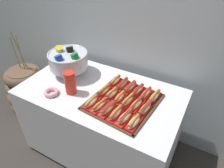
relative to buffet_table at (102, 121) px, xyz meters
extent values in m
plane|color=#38332D|center=(0.00, 0.00, -0.40)|extent=(10.00, 10.00, 0.00)
cube|color=#B2BCC1|center=(0.00, 0.53, 0.90)|extent=(6.00, 0.10, 2.60)
cube|color=silver|center=(0.00, 0.00, 0.00)|extent=(1.37, 0.78, 0.72)
cylinder|color=black|center=(-0.57, -0.28, -0.38)|extent=(0.05, 0.05, 0.04)
cylinder|color=black|center=(-0.57, 0.28, -0.38)|extent=(0.05, 0.05, 0.04)
cylinder|color=black|center=(0.57, 0.28, -0.38)|extent=(0.05, 0.05, 0.04)
cylinder|color=brown|center=(-1.17, 0.12, -0.13)|extent=(0.34, 0.34, 0.55)
torus|color=brown|center=(-1.17, 0.12, -0.33)|extent=(0.50, 0.50, 0.12)
torus|color=brown|center=(-1.17, 0.12, -0.20)|extent=(0.51, 0.51, 0.12)
torus|color=brown|center=(-1.17, 0.12, -0.06)|extent=(0.48, 0.48, 0.12)
torus|color=brown|center=(-1.17, 0.12, 0.08)|extent=(0.44, 0.44, 0.12)
cylinder|color=#937F56|center=(-1.19, 0.17, 0.38)|extent=(0.06, 0.06, 0.47)
cylinder|color=#937F56|center=(-1.22, 0.14, 0.35)|extent=(0.02, 0.03, 0.41)
cylinder|color=#937F56|center=(-1.18, 0.18, 0.35)|extent=(0.04, 0.03, 0.41)
cube|color=#56331E|center=(0.23, -0.04, 0.37)|extent=(0.53, 0.57, 0.01)
cube|color=#56331E|center=(0.21, -0.29, 0.37)|extent=(0.48, 0.06, 0.01)
cube|color=#56331E|center=(0.26, 0.22, 0.37)|extent=(0.48, 0.06, 0.01)
cube|color=#56331E|center=(0.00, -0.02, 0.37)|extent=(0.06, 0.52, 0.01)
cube|color=#56331E|center=(0.46, -0.06, 0.37)|extent=(0.06, 0.52, 0.01)
cube|color=red|center=(0.03, -0.18, 0.38)|extent=(0.07, 0.16, 0.02)
ellipsoid|color=#E0BC7F|center=(0.03, -0.18, 0.40)|extent=(0.06, 0.15, 0.04)
cylinder|color=#A8563D|center=(0.03, -0.18, 0.41)|extent=(0.03, 0.15, 0.03)
cylinder|color=yellow|center=(0.03, -0.18, 0.42)|extent=(0.01, 0.13, 0.01)
cube|color=red|center=(0.11, -0.19, 0.38)|extent=(0.08, 0.17, 0.02)
ellipsoid|color=#E0BC7F|center=(0.11, -0.19, 0.40)|extent=(0.07, 0.16, 0.04)
cylinder|color=brown|center=(0.11, -0.19, 0.41)|extent=(0.05, 0.15, 0.03)
cylinder|color=yellow|center=(0.11, -0.19, 0.42)|extent=(0.02, 0.12, 0.01)
cube|color=red|center=(0.18, -0.20, 0.38)|extent=(0.09, 0.17, 0.02)
ellipsoid|color=#E0BC7F|center=(0.18, -0.20, 0.40)|extent=(0.07, 0.16, 0.04)
cylinder|color=#9E4C38|center=(0.18, -0.20, 0.42)|extent=(0.05, 0.15, 0.03)
cylinder|color=red|center=(0.18, -0.20, 0.43)|extent=(0.02, 0.12, 0.01)
cube|color=red|center=(0.26, -0.20, 0.38)|extent=(0.07, 0.17, 0.02)
ellipsoid|color=#E0BC7F|center=(0.26, -0.20, 0.40)|extent=(0.06, 0.16, 0.04)
cylinder|color=#9E4C38|center=(0.26, -0.20, 0.41)|extent=(0.04, 0.15, 0.03)
cylinder|color=yellow|center=(0.26, -0.20, 0.43)|extent=(0.02, 0.13, 0.01)
cube|color=red|center=(0.33, -0.21, 0.38)|extent=(0.09, 0.17, 0.02)
ellipsoid|color=beige|center=(0.33, -0.21, 0.40)|extent=(0.08, 0.16, 0.04)
cylinder|color=#A8563D|center=(0.33, -0.21, 0.42)|extent=(0.05, 0.15, 0.03)
cylinder|color=red|center=(0.33, -0.21, 0.43)|extent=(0.03, 0.13, 0.01)
cube|color=red|center=(0.41, -0.22, 0.38)|extent=(0.08, 0.16, 0.02)
ellipsoid|color=beige|center=(0.41, -0.22, 0.40)|extent=(0.06, 0.15, 0.04)
cylinder|color=#A8563D|center=(0.41, -0.22, 0.41)|extent=(0.04, 0.13, 0.03)
cylinder|color=yellow|center=(0.41, -0.22, 0.42)|extent=(0.02, 0.11, 0.01)
cube|color=#B21414|center=(0.05, -0.02, 0.38)|extent=(0.08, 0.17, 0.02)
ellipsoid|color=#E0BC7F|center=(0.05, -0.02, 0.40)|extent=(0.07, 0.15, 0.04)
cylinder|color=brown|center=(0.05, -0.02, 0.42)|extent=(0.05, 0.15, 0.03)
cylinder|color=yellow|center=(0.05, -0.02, 0.43)|extent=(0.02, 0.13, 0.01)
cube|color=#B21414|center=(0.12, -0.03, 0.38)|extent=(0.09, 0.16, 0.02)
ellipsoid|color=beige|center=(0.12, -0.03, 0.40)|extent=(0.07, 0.15, 0.04)
cylinder|color=#9E4C38|center=(0.12, -0.03, 0.42)|extent=(0.05, 0.14, 0.03)
cylinder|color=yellow|center=(0.12, -0.03, 0.43)|extent=(0.02, 0.12, 0.01)
cube|color=red|center=(0.20, -0.03, 0.38)|extent=(0.07, 0.16, 0.02)
ellipsoid|color=tan|center=(0.20, -0.03, 0.40)|extent=(0.05, 0.14, 0.04)
cylinder|color=#A8563D|center=(0.20, -0.03, 0.41)|extent=(0.03, 0.14, 0.03)
cylinder|color=yellow|center=(0.20, -0.03, 0.42)|extent=(0.01, 0.12, 0.01)
cube|color=red|center=(0.27, -0.04, 0.38)|extent=(0.08, 0.18, 0.02)
ellipsoid|color=beige|center=(0.27, -0.04, 0.40)|extent=(0.07, 0.16, 0.04)
cylinder|color=#9E4C38|center=(0.27, -0.04, 0.42)|extent=(0.05, 0.16, 0.03)
cylinder|color=yellow|center=(0.27, -0.04, 0.43)|extent=(0.02, 0.13, 0.01)
cube|color=red|center=(0.35, -0.05, 0.38)|extent=(0.08, 0.19, 0.02)
ellipsoid|color=tan|center=(0.35, -0.05, 0.40)|extent=(0.07, 0.17, 0.04)
cylinder|color=brown|center=(0.35, -0.05, 0.41)|extent=(0.05, 0.16, 0.03)
cylinder|color=red|center=(0.35, -0.05, 0.42)|extent=(0.02, 0.14, 0.01)
cube|color=#B21414|center=(0.42, -0.05, 0.38)|extent=(0.09, 0.19, 0.02)
ellipsoid|color=#E0BC7F|center=(0.42, -0.05, 0.40)|extent=(0.07, 0.17, 0.04)
cylinder|color=brown|center=(0.42, -0.05, 0.41)|extent=(0.05, 0.17, 0.03)
cylinder|color=red|center=(0.42, -0.05, 0.42)|extent=(0.03, 0.14, 0.01)
cube|color=#B21414|center=(0.06, 0.14, 0.38)|extent=(0.07, 0.16, 0.02)
ellipsoid|color=beige|center=(0.06, 0.14, 0.40)|extent=(0.06, 0.15, 0.04)
cylinder|color=#9E4C38|center=(0.06, 0.14, 0.41)|extent=(0.03, 0.15, 0.03)
cylinder|color=yellow|center=(0.06, 0.14, 0.43)|extent=(0.01, 0.13, 0.01)
cube|color=red|center=(0.14, 0.14, 0.38)|extent=(0.07, 0.18, 0.02)
ellipsoid|color=tan|center=(0.14, 0.14, 0.40)|extent=(0.05, 0.17, 0.04)
cylinder|color=brown|center=(0.14, 0.14, 0.41)|extent=(0.04, 0.16, 0.03)
cylinder|color=red|center=(0.14, 0.14, 0.43)|extent=(0.01, 0.14, 0.01)
cube|color=red|center=(0.21, 0.13, 0.38)|extent=(0.08, 0.18, 0.02)
ellipsoid|color=beige|center=(0.21, 0.13, 0.40)|extent=(0.07, 0.16, 0.04)
cylinder|color=#9E4C38|center=(0.21, 0.13, 0.41)|extent=(0.05, 0.16, 0.03)
cylinder|color=red|center=(0.21, 0.13, 0.42)|extent=(0.02, 0.13, 0.01)
cube|color=#B21414|center=(0.29, 0.12, 0.38)|extent=(0.08, 0.18, 0.02)
ellipsoid|color=#E0BC7F|center=(0.29, 0.12, 0.40)|extent=(0.07, 0.16, 0.04)
cylinder|color=brown|center=(0.29, 0.12, 0.41)|extent=(0.05, 0.16, 0.03)
cylinder|color=red|center=(0.29, 0.12, 0.42)|extent=(0.03, 0.13, 0.01)
cube|color=red|center=(0.36, 0.12, 0.38)|extent=(0.08, 0.18, 0.02)
ellipsoid|color=tan|center=(0.36, 0.12, 0.40)|extent=(0.06, 0.16, 0.04)
cylinder|color=#9E4C38|center=(0.36, 0.12, 0.41)|extent=(0.04, 0.15, 0.03)
cylinder|color=red|center=(0.36, 0.12, 0.42)|extent=(0.02, 0.13, 0.01)
cube|color=#B21414|center=(0.44, 0.11, 0.38)|extent=(0.08, 0.19, 0.02)
ellipsoid|color=beige|center=(0.44, 0.11, 0.40)|extent=(0.07, 0.17, 0.04)
cylinder|color=#A8563D|center=(0.44, 0.11, 0.41)|extent=(0.05, 0.16, 0.03)
cylinder|color=yellow|center=(0.44, 0.11, 0.43)|extent=(0.02, 0.14, 0.01)
cylinder|color=silver|center=(-0.40, 0.09, 0.37)|extent=(0.22, 0.22, 0.02)
cone|color=silver|center=(-0.40, 0.09, 0.41)|extent=(0.08, 0.08, 0.06)
cylinder|color=silver|center=(-0.40, 0.09, 0.51)|extent=(0.35, 0.35, 0.14)
torus|color=silver|center=(-0.40, 0.09, 0.58)|extent=(0.36, 0.36, 0.02)
cylinder|color=#197A33|center=(-0.27, 0.06, 0.56)|extent=(0.13, 0.10, 0.14)
cylinder|color=black|center=(-0.39, 0.13, 0.56)|extent=(0.12, 0.11, 0.14)
cylinder|color=yellow|center=(-0.50, 0.10, 0.56)|extent=(0.11, 0.10, 0.14)
cylinder|color=#1E47B2|center=(-0.37, -0.03, 0.56)|extent=(0.13, 0.10, 0.15)
cylinder|color=red|center=(-0.20, -0.13, 0.42)|extent=(0.09, 0.09, 0.11)
cylinder|color=red|center=(-0.20, -0.13, 0.43)|extent=(0.09, 0.09, 0.11)
cylinder|color=red|center=(-0.20, -0.13, 0.45)|extent=(0.09, 0.09, 0.11)
cylinder|color=red|center=(-0.20, -0.13, 0.47)|extent=(0.09, 0.09, 0.11)
cylinder|color=red|center=(-0.20, -0.13, 0.49)|extent=(0.09, 0.09, 0.11)
cylinder|color=red|center=(-0.20, -0.13, 0.51)|extent=(0.09, 0.09, 0.11)
torus|color=pink|center=(-0.34, -0.23, 0.38)|extent=(0.13, 0.13, 0.03)
camera|label=1|loc=(0.75, -1.15, 1.44)|focal=33.04mm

